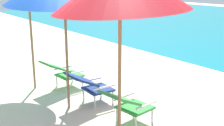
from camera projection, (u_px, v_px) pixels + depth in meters
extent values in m
plane|color=beige|center=(216.00, 68.00, 8.33)|extent=(40.00, 40.00, 0.00)
cube|color=#338E3D|center=(69.00, 75.00, 6.81)|extent=(0.55, 0.53, 0.04)
cube|color=#338E3D|center=(55.00, 67.00, 6.51)|extent=(0.55, 0.55, 0.27)
cylinder|color=silver|center=(72.00, 77.00, 7.14)|extent=(0.04, 0.04, 0.26)
cylinder|color=silver|center=(83.00, 82.00, 6.82)|extent=(0.04, 0.04, 0.26)
cylinder|color=silver|center=(57.00, 81.00, 6.88)|extent=(0.04, 0.04, 0.26)
cylinder|color=silver|center=(67.00, 86.00, 6.56)|extent=(0.04, 0.04, 0.26)
cube|color=silver|center=(63.00, 68.00, 6.97)|extent=(0.06, 0.50, 0.03)
cube|color=silver|center=(76.00, 73.00, 6.59)|extent=(0.06, 0.50, 0.03)
cube|color=navy|center=(98.00, 89.00, 5.94)|extent=(0.54, 0.52, 0.04)
cube|color=navy|center=(81.00, 79.00, 5.67)|extent=(0.54, 0.54, 0.27)
cylinder|color=silver|center=(101.00, 91.00, 6.27)|extent=(0.04, 0.04, 0.26)
cylinder|color=silver|center=(113.00, 97.00, 5.92)|extent=(0.04, 0.04, 0.26)
cylinder|color=silver|center=(84.00, 95.00, 6.05)|extent=(0.04, 0.04, 0.26)
cylinder|color=silver|center=(95.00, 102.00, 5.70)|extent=(0.04, 0.04, 0.26)
cube|color=silver|center=(91.00, 80.00, 6.12)|extent=(0.05, 0.50, 0.03)
cube|color=silver|center=(105.00, 87.00, 5.70)|extent=(0.05, 0.50, 0.03)
cube|color=#338E3D|center=(135.00, 107.00, 5.09)|extent=(0.57, 0.56, 0.04)
cube|color=#338E3D|center=(119.00, 98.00, 4.78)|extent=(0.58, 0.57, 0.27)
cylinder|color=silver|center=(133.00, 108.00, 5.42)|extent=(0.04, 0.04, 0.26)
cylinder|color=silver|center=(152.00, 116.00, 5.11)|extent=(0.04, 0.04, 0.26)
cylinder|color=silver|center=(117.00, 115.00, 5.15)|extent=(0.04, 0.04, 0.26)
cylinder|color=silver|center=(136.00, 123.00, 4.84)|extent=(0.04, 0.04, 0.26)
cube|color=silver|center=(124.00, 96.00, 5.24)|extent=(0.09, 0.50, 0.03)
cube|color=silver|center=(147.00, 105.00, 4.88)|extent=(0.09, 0.50, 0.03)
cylinder|color=olive|center=(32.00, 44.00, 6.54)|extent=(0.05, 0.05, 2.04)
cylinder|color=olive|center=(67.00, 57.00, 5.49)|extent=(0.05, 0.05, 2.01)
cylinder|color=olive|center=(120.00, 80.00, 4.22)|extent=(0.05, 0.05, 2.01)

